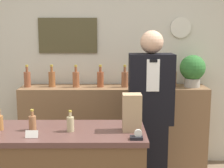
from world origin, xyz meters
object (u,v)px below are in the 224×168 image
object	(u,v)px
potted_plant	(193,69)
tape_dispenser	(137,136)
shopkeeper	(150,117)
paper_bag	(132,112)

from	to	relation	value
potted_plant	tape_dispenser	size ratio (longest dim) A/B	4.15
shopkeeper	paper_bag	distance (m)	0.73
paper_bag	potted_plant	bearing A→B (deg)	58.49
shopkeeper	potted_plant	xyz separation A→B (m)	(0.56, 0.63, 0.39)
tape_dispenser	shopkeeper	bearing A→B (deg)	76.54
shopkeeper	paper_bag	bearing A→B (deg)	-109.11
shopkeeper	paper_bag	size ratio (longest dim) A/B	5.83
potted_plant	tape_dispenser	bearing A→B (deg)	-117.33
tape_dispenser	paper_bag	bearing A→B (deg)	97.12
potted_plant	shopkeeper	bearing A→B (deg)	-131.67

